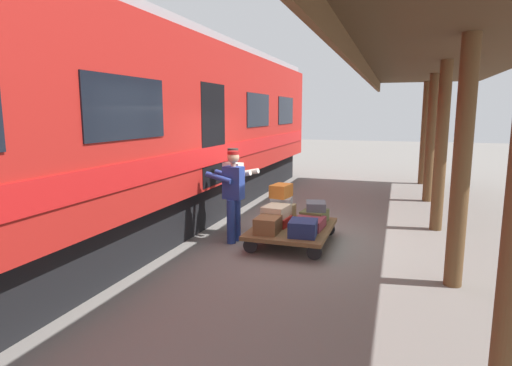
% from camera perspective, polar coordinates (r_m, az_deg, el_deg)
% --- Properties ---
extents(ground_plane, '(60.00, 60.00, 0.00)m').
position_cam_1_polar(ground_plane, '(8.27, 6.29, -7.43)').
color(ground_plane, slate).
extents(platform_canopy, '(3.20, 15.92, 3.56)m').
position_cam_1_polar(platform_canopy, '(7.83, 24.84, 14.94)').
color(platform_canopy, brown).
rests_on(platform_canopy, ground_plane).
extents(train_car, '(3.02, 16.09, 4.00)m').
position_cam_1_polar(train_car, '(9.20, -14.29, 7.09)').
color(train_car, '#B21E19').
rests_on(train_car, ground_plane).
extents(luggage_cart, '(1.39, 1.85, 0.32)m').
position_cam_1_polar(luggage_cart, '(7.88, 4.86, -6.16)').
color(luggage_cart, brown).
rests_on(luggage_cart, ground_plane).
extents(suitcase_burgundy_valise, '(0.53, 0.65, 0.18)m').
position_cam_1_polar(suitcase_burgundy_valise, '(7.78, 7.12, -5.38)').
color(suitcase_burgundy_valise, maroon).
rests_on(suitcase_burgundy_valise, luggage_cart).
extents(suitcase_olive_duffel, '(0.50, 0.59, 0.22)m').
position_cam_1_polar(suitcase_olive_duffel, '(8.26, 7.83, -4.37)').
color(suitcase_olive_duffel, brown).
rests_on(suitcase_olive_duffel, luggage_cart).
extents(suitcase_navy_fabric, '(0.49, 0.53, 0.27)m').
position_cam_1_polar(suitcase_navy_fabric, '(7.28, 6.33, -6.03)').
color(suitcase_navy_fabric, navy).
rests_on(suitcase_navy_fabric, luggage_cart).
extents(suitcase_red_plastic, '(0.54, 0.52, 0.16)m').
position_cam_1_polar(suitcase_red_plastic, '(7.92, 2.67, -5.10)').
color(suitcase_red_plastic, '#AD231E').
rests_on(suitcase_red_plastic, luggage_cart).
extents(suitcase_brown_leather, '(0.40, 0.49, 0.27)m').
position_cam_1_polar(suitcase_brown_leather, '(7.43, 1.60, -5.63)').
color(suitcase_brown_leather, brown).
rests_on(suitcase_brown_leather, luggage_cart).
extents(suitcase_tan_vintage, '(0.43, 0.52, 0.27)m').
position_cam_1_polar(suitcase_tan_vintage, '(8.38, 3.63, -3.89)').
color(suitcase_tan_vintage, tan).
rests_on(suitcase_tan_vintage, luggage_cart).
extents(suitcase_slate_roller, '(0.45, 0.53, 0.16)m').
position_cam_1_polar(suitcase_slate_roller, '(8.24, 8.03, -3.07)').
color(suitcase_slate_roller, '#4C515B').
rests_on(suitcase_slate_roller, suitcase_olive_duffel).
extents(suitcase_gray_aluminum, '(0.46, 0.50, 0.15)m').
position_cam_1_polar(suitcase_gray_aluminum, '(8.39, 3.45, -2.41)').
color(suitcase_gray_aluminum, '#9EA0A5').
rests_on(suitcase_gray_aluminum, suitcase_tan_vintage).
extents(suitcase_orange_carryall, '(0.38, 0.51, 0.25)m').
position_cam_1_polar(suitcase_orange_carryall, '(8.35, 3.39, -1.05)').
color(suitcase_orange_carryall, '#CC6B23').
rests_on(suitcase_orange_carryall, suitcase_gray_aluminum).
extents(suitcase_cream_canvas, '(0.47, 0.58, 0.21)m').
position_cam_1_polar(suitcase_cream_canvas, '(7.88, 2.73, -3.78)').
color(suitcase_cream_canvas, beige).
rests_on(suitcase_cream_canvas, suitcase_red_plastic).
extents(porter_in_overalls, '(0.70, 0.49, 1.70)m').
position_cam_1_polar(porter_in_overalls, '(7.84, -3.16, -1.36)').
color(porter_in_overalls, navy).
rests_on(porter_in_overalls, ground_plane).
extents(porter_by_door, '(0.71, 0.50, 1.70)m').
position_cam_1_polar(porter_by_door, '(8.38, -2.96, -0.65)').
color(porter_by_door, '#332D28').
rests_on(porter_by_door, ground_plane).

